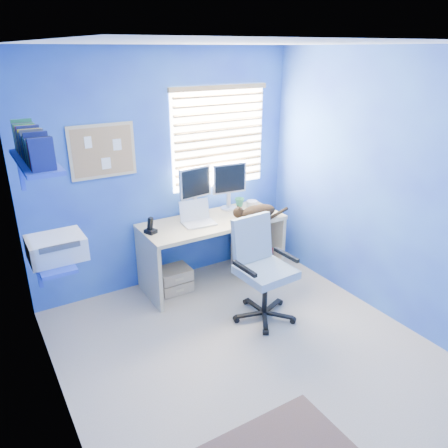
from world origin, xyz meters
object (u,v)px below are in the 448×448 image
desk (213,251)px  laptop (199,214)px  cat (258,212)px  tower_pc (248,252)px  office_chair (262,282)px

desk → laptop: laptop is taller
desk → cat: bearing=-25.2°
desk → tower_pc: size_ratio=3.47×
desk → laptop: size_ratio=4.73×
laptop → desk: bearing=13.0°
tower_pc → office_chair: size_ratio=0.45×
desk → tower_pc: 0.52m
laptop → cat: (0.63, -0.19, -0.03)m
cat → desk: bearing=172.4°
desk → tower_pc: (0.49, 0.03, -0.14)m
office_chair → tower_pc: bearing=63.9°
desk → office_chair: size_ratio=1.57×
cat → office_chair: (-0.39, -0.64, -0.44)m
desk → tower_pc: desk is taller
tower_pc → laptop: bearing=-176.9°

